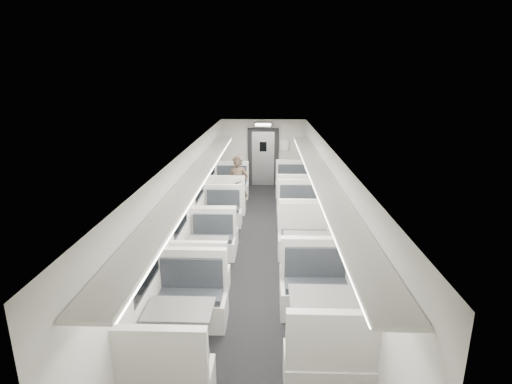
# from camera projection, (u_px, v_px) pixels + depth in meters

# --- Properties ---
(room) EXTENTS (3.24, 12.24, 2.64)m
(room) POSITION_uv_depth(u_px,v_px,m) (259.00, 203.00, 8.63)
(room) COLOR black
(room) RESTS_ON ground
(booth_left_a) EXTENTS (1.07, 2.18, 1.17)m
(booth_left_a) POSITION_uv_depth(u_px,v_px,m) (230.00, 192.00, 12.36)
(booth_left_a) COLOR beige
(booth_left_a) RESTS_ON room
(booth_left_b) EXTENTS (0.99, 2.01, 1.07)m
(booth_left_b) POSITION_uv_depth(u_px,v_px,m) (220.00, 222.00, 9.91)
(booth_left_b) COLOR beige
(booth_left_b) RESTS_ON room
(booth_left_c) EXTENTS (0.99, 2.01, 1.07)m
(booth_left_c) POSITION_uv_depth(u_px,v_px,m) (208.00, 256.00, 8.01)
(booth_left_c) COLOR beige
(booth_left_c) RESTS_ON room
(booth_left_d) EXTENTS (1.11, 2.26, 1.21)m
(booth_left_d) POSITION_uv_depth(u_px,v_px,m) (180.00, 333.00, 5.54)
(booth_left_d) COLOR beige
(booth_left_d) RESTS_ON room
(booth_right_a) EXTENTS (1.10, 2.24, 1.20)m
(booth_right_a) POSITION_uv_depth(u_px,v_px,m) (294.00, 192.00, 12.40)
(booth_right_a) COLOR beige
(booth_right_a) RESTS_ON room
(booth_right_b) EXTENTS (1.10, 2.23, 1.19)m
(booth_right_b) POSITION_uv_depth(u_px,v_px,m) (300.00, 221.00, 9.89)
(booth_right_b) COLOR beige
(booth_right_b) RESTS_ON room
(booth_right_c) EXTENTS (1.15, 2.33, 1.24)m
(booth_right_c) POSITION_uv_depth(u_px,v_px,m) (308.00, 255.00, 7.93)
(booth_right_c) COLOR beige
(booth_right_c) RESTS_ON room
(booth_right_d) EXTENTS (1.16, 2.35, 1.26)m
(booth_right_d) POSITION_uv_depth(u_px,v_px,m) (322.00, 320.00, 5.79)
(booth_right_d) COLOR beige
(booth_right_d) RESTS_ON room
(passenger) EXTENTS (0.72, 0.58, 1.72)m
(passenger) POSITION_uv_depth(u_px,v_px,m) (238.00, 185.00, 11.37)
(passenger) COLOR black
(passenger) RESTS_ON room
(window_a) EXTENTS (0.02, 1.18, 0.84)m
(window_a) POSITION_uv_depth(u_px,v_px,m) (212.00, 163.00, 11.90)
(window_a) COLOR black
(window_a) RESTS_ON room
(window_b) EXTENTS (0.02, 1.18, 0.84)m
(window_b) POSITION_uv_depth(u_px,v_px,m) (200.00, 182.00, 9.78)
(window_b) COLOR black
(window_b) RESTS_ON room
(window_c) EXTENTS (0.02, 1.18, 0.84)m
(window_c) POSITION_uv_depth(u_px,v_px,m) (180.00, 211.00, 7.67)
(window_c) COLOR black
(window_c) RESTS_ON room
(window_d) EXTENTS (0.02, 1.18, 0.84)m
(window_d) POSITION_uv_depth(u_px,v_px,m) (146.00, 261.00, 5.56)
(window_d) COLOR black
(window_d) RESTS_ON room
(luggage_rack_left) EXTENTS (0.46, 10.40, 0.09)m
(luggage_rack_left) POSITION_uv_depth(u_px,v_px,m) (198.00, 174.00, 8.18)
(luggage_rack_left) COLOR beige
(luggage_rack_left) RESTS_ON room
(luggage_rack_right) EXTENTS (0.46, 10.40, 0.09)m
(luggage_rack_right) POSITION_uv_depth(u_px,v_px,m) (320.00, 175.00, 8.10)
(luggage_rack_right) COLOR beige
(luggage_rack_right) RESTS_ON room
(vestibule_door) EXTENTS (1.10, 0.13, 2.10)m
(vestibule_door) POSITION_uv_depth(u_px,v_px,m) (263.00, 158.00, 14.37)
(vestibule_door) COLOR black
(vestibule_door) RESTS_ON room
(exit_sign) EXTENTS (0.62, 0.12, 0.16)m
(exit_sign) POSITION_uv_depth(u_px,v_px,m) (263.00, 125.00, 13.56)
(exit_sign) COLOR black
(exit_sign) RESTS_ON room
(wall_notice) EXTENTS (0.32, 0.02, 0.40)m
(wall_notice) POSITION_uv_depth(u_px,v_px,m) (284.00, 145.00, 14.21)
(wall_notice) COLOR white
(wall_notice) RESTS_ON room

